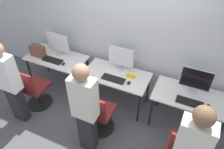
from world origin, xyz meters
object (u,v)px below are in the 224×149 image
Objects in this scene: keyboard_right at (189,102)px; monitor_center at (121,58)px; monitor_left at (58,43)px; keyboard_center at (113,79)px; handbag at (37,51)px; person_center at (85,108)px; keyboard_left at (52,60)px; office_chair_center at (99,115)px; person_left at (9,82)px; mouse_center at (129,83)px; office_chair_left at (34,91)px; mouse_left at (63,64)px; mouse_right at (208,106)px; monitor_right at (196,80)px.

monitor_center is at bearing 165.23° from keyboard_right.
monitor_left is 1.36m from keyboard_center.
monitor_left is 0.44m from handbag.
handbag is (-1.66, 0.99, -0.09)m from person_center.
keyboard_left is 0.25× the size of person_center.
handbag reaches higher than office_chair_center.
person_left is 1.97m from mouse_center.
keyboard_right is 2.99m from handbag.
person_left is 2.90m from keyboard_right.
monitor_center reaches higher than office_chair_left.
mouse_left is at bearing 67.15° from person_left.
keyboard_left is at bearing 143.52° from person_center.
keyboard_right is (1.32, 0.93, -0.20)m from person_center.
handbag reaches higher than keyboard_right.
person_center reaches higher than keyboard_left.
monitor_center is at bearing 2.85° from monitor_left.
office_chair_left is (-0.33, -0.56, -0.35)m from mouse_left.
person_left is 3.87× the size of keyboard_center.
handbag is at bearing -148.05° from monitor_left.
person_left is 1.72m from keyboard_center.
office_chair_center is at bearing -159.40° from mouse_right.
keyboard_center is at bearing -0.69° from keyboard_left.
mouse_center is at bearing 19.05° from office_chair_left.
person_center is at bearing -137.64° from monitor_right.
office_chair_left is at bearing -157.59° from keyboard_center.
monitor_left is 1.00× the size of monitor_right.
person_center is 4.05× the size of keyboard_right.
mouse_left is 1.04m from keyboard_center.
person_center reaches higher than mouse_right.
handbag is (-1.96, 0.03, 0.10)m from mouse_center.
monitor_left is 1.17× the size of keyboard_right.
office_chair_left is 0.54× the size of person_center.
monitor_right is at bearing 138.65° from mouse_right.
mouse_right is (2.63, 0.02, 0.00)m from mouse_left.
monitor_left reaches higher than office_chair_left.
monitor_center is 1.00× the size of monitor_right.
office_chair_center is (1.05, -0.58, -0.35)m from mouse_left.
mouse_left is 0.22× the size of keyboard_center.
keyboard_right is at bearing -1.10° from handbag.
mouse_center is (1.60, -0.01, 0.01)m from keyboard_left.
keyboard_center is at bearing -90.00° from monitor_center.
mouse_right is at bearing 20.60° from office_chair_center.
monitor_right is at bearing 23.41° from person_left.
keyboard_right is at bearing -14.77° from monitor_center.
office_chair_left is 1.74m from monitor_center.
monitor_left reaches higher than keyboard_right.
office_chair_center reaches higher than mouse_right.
mouse_center reaches higher than keyboard_center.
keyboard_left is at bearing 179.70° from mouse_center.
keyboard_center is at bearing 179.30° from keyboard_right.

